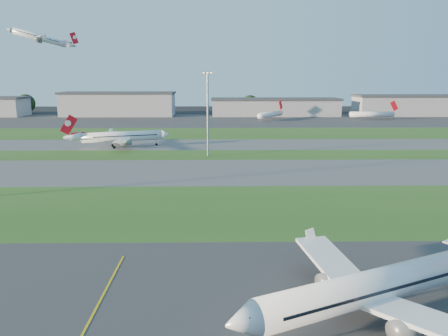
{
  "coord_description": "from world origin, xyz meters",
  "views": [
    {
      "loc": [
        17.88,
        -26.14,
        24.0
      ],
      "look_at": [
        19.16,
        55.77,
        7.0
      ],
      "focal_mm": 35.0,
      "sensor_mm": 36.0,
      "label": 1
    }
  ],
  "objects_px": {
    "mini_jet_far": "(372,114)",
    "light_mast_centre": "(208,108)",
    "airliner_taxiing": "(121,137)",
    "airliner_parked": "(374,287)",
    "mini_jet_near": "(271,114)"
  },
  "relations": [
    {
      "from": "light_mast_centre",
      "to": "airliner_taxiing",
      "type": "bearing_deg",
      "value": 149.57
    },
    {
      "from": "airliner_parked",
      "to": "mini_jet_near",
      "type": "distance_m",
      "value": 212.42
    },
    {
      "from": "airliner_taxiing",
      "to": "light_mast_centre",
      "type": "distance_m",
      "value": 37.26
    },
    {
      "from": "airliner_taxiing",
      "to": "mini_jet_far",
      "type": "bearing_deg",
      "value": -159.7
    },
    {
      "from": "airliner_taxiing",
      "to": "light_mast_centre",
      "type": "xyz_separation_m",
      "value": [
        30.67,
        -18.02,
        11.07
      ]
    },
    {
      "from": "mini_jet_near",
      "to": "light_mast_centre",
      "type": "xyz_separation_m",
      "value": [
        -33.65,
        -117.42,
        11.53
      ]
    },
    {
      "from": "mini_jet_far",
      "to": "light_mast_centre",
      "type": "bearing_deg",
      "value": -131.89
    },
    {
      "from": "mini_jet_far",
      "to": "mini_jet_near",
      "type": "bearing_deg",
      "value": 176.56
    },
    {
      "from": "mini_jet_far",
      "to": "light_mast_centre",
      "type": "xyz_separation_m",
      "value": [
        -92.6,
        -117.68,
        11.53
      ]
    },
    {
      "from": "airliner_parked",
      "to": "airliner_taxiing",
      "type": "height_order",
      "value": "airliner_taxiing"
    },
    {
      "from": "airliner_parked",
      "to": "mini_jet_far",
      "type": "bearing_deg",
      "value": 46.19
    },
    {
      "from": "mini_jet_near",
      "to": "light_mast_centre",
      "type": "bearing_deg",
      "value": -161.74
    },
    {
      "from": "light_mast_centre",
      "to": "mini_jet_far",
      "type": "bearing_deg",
      "value": 51.8
    },
    {
      "from": "airliner_taxiing",
      "to": "mini_jet_far",
      "type": "relative_size",
      "value": 1.15
    },
    {
      "from": "mini_jet_near",
      "to": "light_mast_centre",
      "type": "relative_size",
      "value": 0.95
    }
  ]
}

